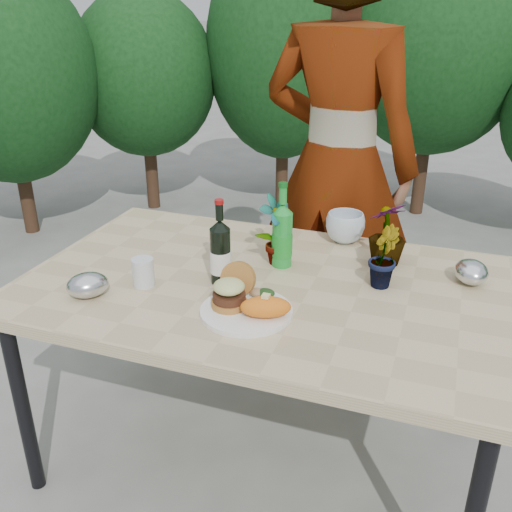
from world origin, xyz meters
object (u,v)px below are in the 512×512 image
(patio_table, at_px, (264,297))
(wine_bottle, at_px, (220,253))
(dinner_plate, at_px, (246,311))
(person, at_px, (338,165))

(patio_table, xyz_separation_m, wine_bottle, (-0.13, -0.05, 0.16))
(wine_bottle, bearing_deg, dinner_plate, -38.58)
(patio_table, bearing_deg, person, 84.55)
(person, bearing_deg, dinner_plate, 96.70)
(dinner_plate, distance_m, wine_bottle, 0.25)
(patio_table, relative_size, wine_bottle, 5.51)
(dinner_plate, relative_size, person, 0.15)
(wine_bottle, relative_size, person, 0.15)
(patio_table, xyz_separation_m, person, (0.07, 0.77, 0.27))
(person, bearing_deg, wine_bottle, 85.69)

